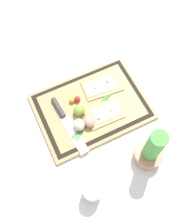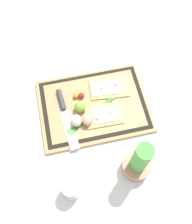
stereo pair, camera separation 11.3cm
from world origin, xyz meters
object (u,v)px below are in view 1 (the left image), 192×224
knife (63,116)px  egg_pink (79,125)px  cherry_tomato_red (77,99)px  pizza_slice_near (102,86)px  egg_brown (89,121)px  sauce_jar (92,192)px  lime (79,110)px  herb_pot (151,151)px  cherry_tomato_yellow (72,100)px  pizza_slice_far (105,113)px

knife → egg_pink: bearing=120.8°
knife → cherry_tomato_red: bearing=-152.9°
pizza_slice_near → egg_brown: size_ratio=3.43×
pizza_slice_near → knife: size_ratio=0.65×
egg_pink → sauce_jar: sauce_jar is taller
knife → egg_brown: 0.12m
knife → sauce_jar: bearing=85.8°
lime → herb_pot: size_ratio=0.20×
pizza_slice_near → knife: pizza_slice_near is taller
cherry_tomato_yellow → herb_pot: size_ratio=0.10×
egg_brown → sauce_jar: 0.29m
egg_brown → cherry_tomato_red: egg_brown is taller
egg_pink → egg_brown: bearing=173.0°
egg_pink → lime: 0.07m
cherry_tomato_yellow → lime: bearing=97.6°
knife → herb_pot: 0.40m
cherry_tomato_red → cherry_tomato_yellow: cherry_tomato_red is taller
egg_pink → cherry_tomato_red: size_ratio=2.06×
cherry_tomato_red → cherry_tomato_yellow: 0.03m
egg_brown → cherry_tomato_yellow: 0.13m
lime → herb_pot: (-0.17, 0.30, 0.04)m
herb_pot → sauce_jar: (0.27, 0.03, -0.05)m
egg_brown → cherry_tomato_yellow: (0.02, -0.13, -0.01)m
pizza_slice_near → egg_brown: bearing=47.3°
pizza_slice_near → sauce_jar: size_ratio=2.06×
pizza_slice_far → sauce_jar: sauce_jar is taller
herb_pot → sauce_jar: bearing=7.1°
herb_pot → sauce_jar: 0.27m
egg_brown → cherry_tomato_red: bearing=-89.9°
lime → sauce_jar: (0.10, 0.33, -0.01)m
herb_pot → knife: bearing=-52.3°
egg_pink → herb_pot: (-0.20, 0.24, 0.04)m
pizza_slice_far → sauce_jar: 0.34m
cherry_tomato_red → pizza_slice_far: bearing=125.7°
cherry_tomato_yellow → egg_brown: bearing=100.9°
pizza_slice_far → egg_brown: size_ratio=2.98×
pizza_slice_near → pizza_slice_far: same height
cherry_tomato_yellow → pizza_slice_near: bearing=-175.7°
pizza_slice_near → knife: bearing=15.7°
egg_brown → sauce_jar: size_ratio=0.60×
lime → cherry_tomato_yellow: size_ratio=2.10×
knife → cherry_tomato_yellow: (-0.06, -0.05, 0.00)m
pizza_slice_far → lime: lime is taller
pizza_slice_far → knife: (0.17, -0.07, 0.00)m
cherry_tomato_red → sauce_jar: sauce_jar is taller
pizza_slice_far → herb_pot: 0.26m
lime → cherry_tomato_red: size_ratio=1.89×
pizza_slice_near → lime: 0.17m
knife → lime: bearing=169.5°
lime → egg_brown: bearing=104.0°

